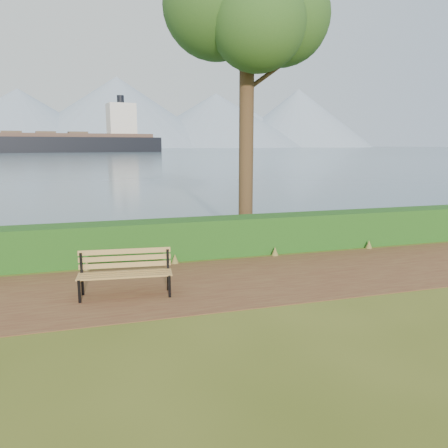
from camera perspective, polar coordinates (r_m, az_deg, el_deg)
name	(u,v)px	position (r m, az deg, el deg)	size (l,w,h in m)	color
ground	(243,284)	(9.38, 2.52, -7.88)	(140.00, 140.00, 0.00)	#455217
path	(239,280)	(9.65, 1.94, -7.31)	(40.00, 3.40, 0.01)	#5C2E1F
hedge	(212,237)	(11.66, -1.62, -1.69)	(32.00, 0.85, 1.00)	#1B4C15
water	(98,149)	(268.45, -16.09, 9.36)	(700.00, 510.00, 0.00)	#45626F
mountains	(84,116)	(415.26, -17.82, 13.32)	(585.00, 190.00, 70.00)	#8094AA
bench	(125,270)	(8.81, -12.77, -5.82)	(1.84, 0.71, 0.90)	black
cargo_ship	(62,143)	(171.17, -20.39, 9.92)	(77.37, 22.90, 23.20)	black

